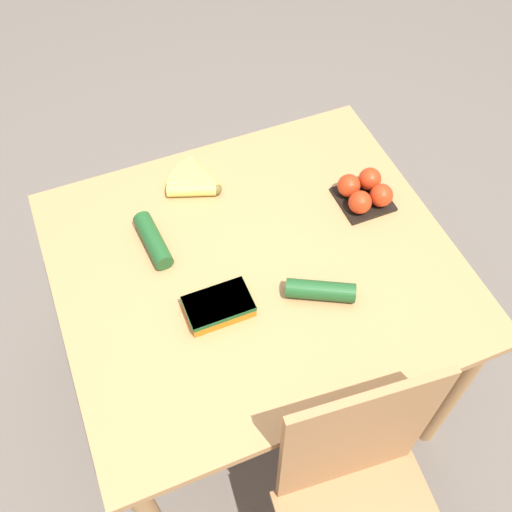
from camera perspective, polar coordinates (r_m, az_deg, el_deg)
ground_plane at (r=2.34m, az=0.00°, el=-11.59°), size 12.00×12.00×0.00m
dining_table at (r=1.76m, az=0.00°, el=-2.71°), size 1.09×0.98×0.78m
chair at (r=1.70m, az=10.04°, el=-22.63°), size 0.45×0.44×0.99m
banana_bunch at (r=1.84m, az=-5.71°, el=7.01°), size 0.16×0.17×0.04m
tomato_pack at (r=1.81m, az=10.31°, el=6.04°), size 0.15×0.15×0.08m
carrot_bag at (r=1.56m, az=-3.59°, el=-4.75°), size 0.17×0.11×0.04m
cucumber_near at (r=1.59m, az=6.15°, el=-3.28°), size 0.19×0.13×0.05m
cucumber_far at (r=1.70m, az=-9.78°, el=1.49°), size 0.07×0.19×0.05m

